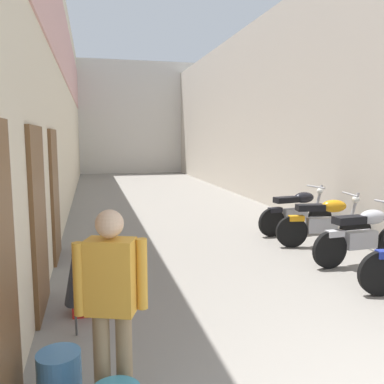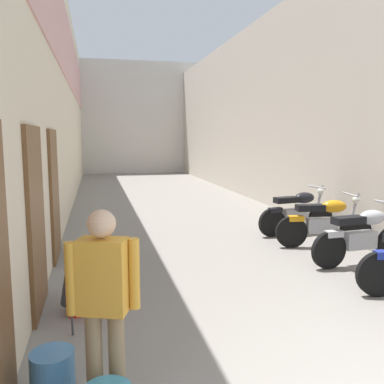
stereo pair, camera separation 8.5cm
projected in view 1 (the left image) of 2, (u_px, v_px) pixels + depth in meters
name	position (u px, v px, depth m)	size (l,w,h in m)	color
ground_plane	(179.00, 214.00, 10.99)	(38.08, 38.08, 0.00)	gray
building_left	(60.00, 95.00, 11.68)	(0.45, 22.08, 6.49)	beige
building_right	(259.00, 112.00, 13.27)	(0.45, 22.08, 5.78)	beige
building_far_end	(129.00, 118.00, 24.07)	(8.84, 2.00, 6.39)	beige
motorcycle_third	(363.00, 234.00, 6.57)	(1.85, 0.58, 1.04)	black
motorcycle_fourth	(325.00, 221.00, 7.64)	(1.84, 0.58, 1.04)	black
motorcycle_fifth	(297.00, 211.00, 8.67)	(1.84, 0.58, 1.04)	black
pedestrian_by_doorway	(112.00, 300.00, 2.88)	(0.52, 0.31, 1.57)	#8C7251
water_jug_near_door	(59.00, 378.00, 3.14)	(0.34, 0.34, 0.42)	#4C8CCC
plastic_crate	(92.00, 301.00, 4.80)	(0.44, 0.32, 0.28)	red
umbrella_leaning	(74.00, 279.00, 3.98)	(0.20, 0.35, 0.97)	#4C4C4C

